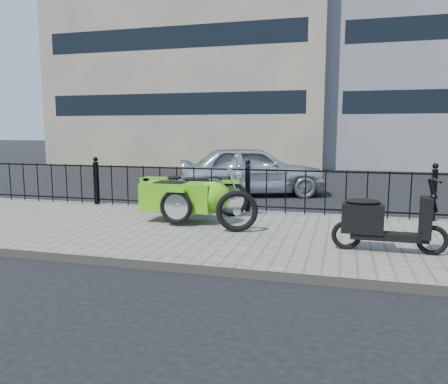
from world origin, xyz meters
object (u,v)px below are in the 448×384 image
(motorcycle_sidecar, at_px, (190,195))
(sedan_car, at_px, (252,170))
(spare_tire, at_px, (237,211))
(scooter, at_px, (381,223))

(motorcycle_sidecar, bearing_deg, sedan_car, 86.31)
(motorcycle_sidecar, height_order, spare_tire, motorcycle_sidecar)
(sedan_car, bearing_deg, scooter, -171.22)
(spare_tire, height_order, sedan_car, sedan_car)
(motorcycle_sidecar, bearing_deg, spare_tire, -32.41)
(spare_tire, bearing_deg, sedan_car, 98.84)
(motorcycle_sidecar, relative_size, scooter, 1.49)
(motorcycle_sidecar, relative_size, sedan_car, 0.56)
(scooter, height_order, spare_tire, scooter)
(motorcycle_sidecar, xyz_separation_m, sedan_car, (0.28, 4.29, 0.10))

